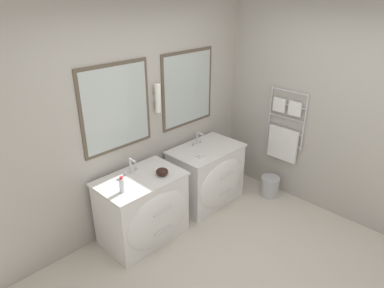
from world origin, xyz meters
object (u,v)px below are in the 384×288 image
at_px(amenity_bowl, 162,172).
at_px(toiletry_bottle, 122,185).
at_px(waste_bin, 270,186).
at_px(vanity_right, 208,175).
at_px(vanity_left, 144,209).

bearing_deg(amenity_bowl, toiletry_bottle, 177.27).
xyz_separation_m(amenity_bowl, waste_bin, (1.56, -0.44, -0.68)).
xyz_separation_m(toiletry_bottle, waste_bin, (2.07, -0.46, -0.72)).
xyz_separation_m(vanity_right, toiletry_bottle, (-1.35, -0.06, 0.46)).
distance_m(toiletry_bottle, amenity_bowl, 0.51).
xyz_separation_m(vanity_left, toiletry_bottle, (-0.30, -0.06, 0.46)).
distance_m(vanity_right, waste_bin, 0.92).
xyz_separation_m(vanity_left, waste_bin, (1.77, -0.52, -0.26)).
bearing_deg(toiletry_bottle, vanity_left, 11.64).
distance_m(amenity_bowl, waste_bin, 1.76).
bearing_deg(amenity_bowl, vanity_left, 157.97).
relative_size(vanity_left, vanity_right, 1.00).
relative_size(toiletry_bottle, amenity_bowl, 1.30).
distance_m(vanity_left, vanity_right, 1.06).
xyz_separation_m(vanity_right, waste_bin, (0.71, -0.52, -0.26)).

